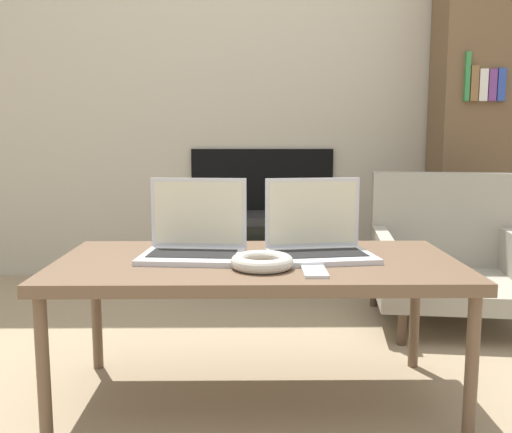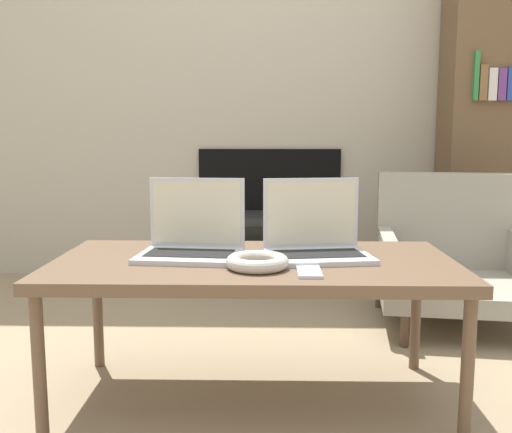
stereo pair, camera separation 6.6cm
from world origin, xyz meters
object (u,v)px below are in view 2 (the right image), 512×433
(headphones, at_px, (257,262))
(tv, at_px, (269,249))
(laptop_right, at_px, (316,239))
(armchair, at_px, (451,256))
(phone, at_px, (309,271))
(laptop_left, at_px, (193,239))

(headphones, xyz_separation_m, tv, (0.04, 1.58, -0.28))
(laptop_right, bearing_deg, headphones, -144.59)
(tv, bearing_deg, armchair, -36.02)
(tv, bearing_deg, laptop_right, -84.19)
(laptop_right, xyz_separation_m, phone, (-0.04, -0.22, -0.05))
(headphones, relative_size, armchair, 0.25)
(headphones, distance_m, phone, 0.15)
(tv, xyz_separation_m, armchair, (0.83, -0.61, 0.10))
(headphones, bearing_deg, phone, -18.97)
(laptop_right, height_order, headphones, laptop_right)
(laptop_left, distance_m, phone, 0.42)
(laptop_left, relative_size, headphones, 1.84)
(tv, distance_m, armchair, 1.04)
(headphones, distance_m, armchair, 1.32)
(laptop_left, bearing_deg, tv, 85.18)
(phone, bearing_deg, headphones, 161.03)
(laptop_left, height_order, tv, laptop_left)
(phone, distance_m, armchair, 1.27)
(headphones, relative_size, tv, 0.43)
(laptop_right, xyz_separation_m, armchair, (0.69, 0.80, -0.22))
(armchair, bearing_deg, headphones, -124.44)
(headphones, bearing_deg, laptop_right, 43.78)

